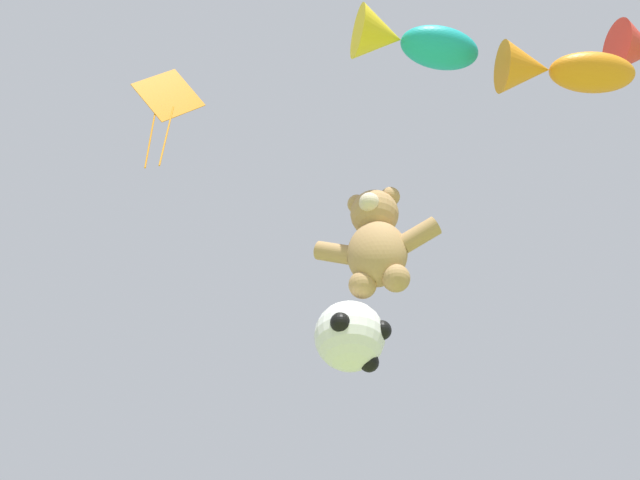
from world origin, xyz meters
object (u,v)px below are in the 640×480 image
(soccer_ball_kite, at_px, (350,336))
(fish_kite_teal, at_px, (410,42))
(fish_kite_tangerine, at_px, (559,70))
(diamond_kite, at_px, (167,100))
(teddy_bear_kite, at_px, (376,241))

(soccer_ball_kite, height_order, fish_kite_teal, fish_kite_teal)
(soccer_ball_kite, xyz_separation_m, fish_kite_tangerine, (3.93, -0.52, 4.18))
(soccer_ball_kite, distance_m, fish_kite_tangerine, 5.76)
(fish_kite_tangerine, xyz_separation_m, diamond_kite, (-6.92, -1.01, 0.78))
(teddy_bear_kite, xyz_separation_m, fish_kite_tangerine, (3.40, -0.32, 2.61))
(soccer_ball_kite, bearing_deg, teddy_bear_kite, -20.77)
(teddy_bear_kite, bearing_deg, fish_kite_tangerine, -5.35)
(teddy_bear_kite, xyz_separation_m, diamond_kite, (-3.52, -1.33, 3.39))
(soccer_ball_kite, xyz_separation_m, fish_kite_teal, (1.63, -1.50, 4.70))
(soccer_ball_kite, height_order, fish_kite_tangerine, fish_kite_tangerine)
(fish_kite_tangerine, relative_size, diamond_kite, 0.87)
(fish_kite_teal, xyz_separation_m, diamond_kite, (-4.63, -0.03, 0.26))
(soccer_ball_kite, xyz_separation_m, diamond_kite, (-2.99, -1.53, 4.96))
(fish_kite_tangerine, bearing_deg, diamond_kite, -171.69)
(diamond_kite, bearing_deg, soccer_ball_kite, 27.06)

